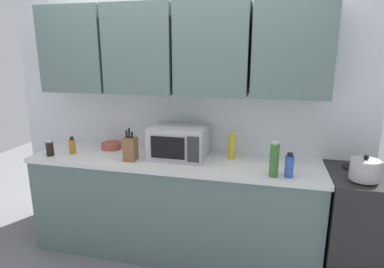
# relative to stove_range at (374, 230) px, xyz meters

# --- Properties ---
(wall_back_with_cabinets) EXTENTS (3.41, 0.38, 2.60)m
(wall_back_with_cabinets) POSITION_rel_stove_range_xyz_m (-1.65, 0.25, 1.13)
(wall_back_with_cabinets) COLOR white
(wall_back_with_cabinets) RESTS_ON ground_plane
(counter_run) EXTENTS (2.54, 0.63, 0.90)m
(counter_run) POSITION_rel_stove_range_xyz_m (-1.65, 0.02, -0.00)
(counter_run) COLOR slate
(counter_run) RESTS_ON ground_plane
(stove_range) EXTENTS (0.76, 0.64, 0.91)m
(stove_range) POSITION_rel_stove_range_xyz_m (0.00, 0.00, 0.00)
(stove_range) COLOR black
(stove_range) RESTS_ON ground_plane
(kettle) EXTENTS (0.20, 0.20, 0.19)m
(kettle) POSITION_rel_stove_range_xyz_m (-0.17, -0.14, 0.54)
(kettle) COLOR #B2B2B7
(kettle) RESTS_ON stove_range
(microwave) EXTENTS (0.48, 0.37, 0.28)m
(microwave) POSITION_rel_stove_range_xyz_m (-1.61, 0.06, 0.59)
(microwave) COLOR #B7B7BC
(microwave) RESTS_ON counter_run
(knife_block) EXTENTS (0.11, 0.13, 0.29)m
(knife_block) POSITION_rel_stove_range_xyz_m (-1.99, -0.11, 0.55)
(knife_block) COLOR brown
(knife_block) RESTS_ON counter_run
(bottle_yellow_mustard) EXTENTS (0.06, 0.06, 0.23)m
(bottle_yellow_mustard) POSITION_rel_stove_range_xyz_m (-1.15, 0.15, 0.56)
(bottle_yellow_mustard) COLOR gold
(bottle_yellow_mustard) RESTS_ON counter_run
(bottle_blue_cleaner) EXTENTS (0.06, 0.06, 0.19)m
(bottle_blue_cleaner) POSITION_rel_stove_range_xyz_m (-0.69, -0.19, 0.54)
(bottle_blue_cleaner) COLOR #2D56B7
(bottle_blue_cleaner) RESTS_ON counter_run
(bottle_soy_dark) EXTENTS (0.06, 0.06, 0.15)m
(bottle_soy_dark) POSITION_rel_stove_range_xyz_m (-2.75, -0.16, 0.52)
(bottle_soy_dark) COLOR black
(bottle_soy_dark) RESTS_ON counter_run
(bottle_green_oil) EXTENTS (0.07, 0.07, 0.27)m
(bottle_green_oil) POSITION_rel_stove_range_xyz_m (-0.80, -0.20, 0.58)
(bottle_green_oil) COLOR #386B2D
(bottle_green_oil) RESTS_ON counter_run
(bottle_amber_vinegar) EXTENTS (0.06, 0.06, 0.16)m
(bottle_amber_vinegar) POSITION_rel_stove_range_xyz_m (-2.59, -0.06, 0.52)
(bottle_amber_vinegar) COLOR #AD701E
(bottle_amber_vinegar) RESTS_ON counter_run
(bowl_ceramic_small) EXTENTS (0.19, 0.19, 0.06)m
(bowl_ceramic_small) POSITION_rel_stove_range_xyz_m (-2.32, 0.17, 0.48)
(bowl_ceramic_small) COLOR #B24C3D
(bowl_ceramic_small) RESTS_ON counter_run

